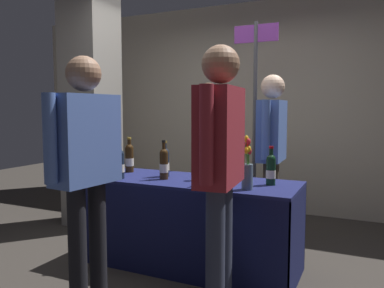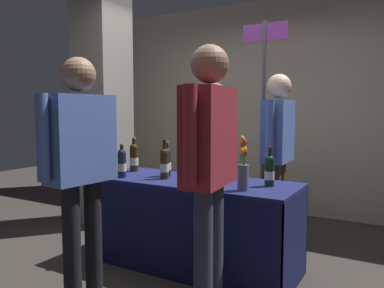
{
  "view_description": "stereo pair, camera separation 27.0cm",
  "coord_description": "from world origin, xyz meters",
  "px_view_note": "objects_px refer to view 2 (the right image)",
  "views": [
    {
      "loc": [
        1.34,
        -2.87,
        1.33
      ],
      "look_at": [
        0.0,
        0.0,
        1.04
      ],
      "focal_mm": 35.96,
      "sensor_mm": 36.0,
      "label": 1
    },
    {
      "loc": [
        1.58,
        -2.74,
        1.33
      ],
      "look_at": [
        0.0,
        0.0,
        1.04
      ],
      "focal_mm": 35.96,
      "sensor_mm": 36.0,
      "label": 2
    }
  ],
  "objects_px": {
    "vendor_presenter": "(215,145)",
    "concrete_pillar": "(102,74)",
    "taster_foreground_right": "(209,155)",
    "flower_vase": "(243,171)",
    "featured_wine_bottle": "(164,163)",
    "booth_signpost": "(264,106)",
    "display_bottle_0": "(134,157)",
    "tasting_table": "(192,207)",
    "wine_glass_near_vendor": "(195,170)"
  },
  "relations": [
    {
      "from": "taster_foreground_right",
      "to": "featured_wine_bottle",
      "type": "bearing_deg",
      "value": 46.58
    },
    {
      "from": "concrete_pillar",
      "to": "featured_wine_bottle",
      "type": "relative_size",
      "value": 10.51
    },
    {
      "from": "tasting_table",
      "to": "featured_wine_bottle",
      "type": "distance_m",
      "value": 0.44
    },
    {
      "from": "booth_signpost",
      "to": "display_bottle_0",
      "type": "bearing_deg",
      "value": -130.23
    },
    {
      "from": "vendor_presenter",
      "to": "taster_foreground_right",
      "type": "height_order",
      "value": "taster_foreground_right"
    },
    {
      "from": "concrete_pillar",
      "to": "vendor_presenter",
      "type": "relative_size",
      "value": 2.16
    },
    {
      "from": "featured_wine_bottle",
      "to": "wine_glass_near_vendor",
      "type": "height_order",
      "value": "featured_wine_bottle"
    },
    {
      "from": "wine_glass_near_vendor",
      "to": "vendor_presenter",
      "type": "xyz_separation_m",
      "value": [
        -0.23,
        0.84,
        0.13
      ]
    },
    {
      "from": "flower_vase",
      "to": "featured_wine_bottle",
      "type": "bearing_deg",
      "value": 171.93
    },
    {
      "from": "display_bottle_0",
      "to": "taster_foreground_right",
      "type": "relative_size",
      "value": 0.19
    },
    {
      "from": "wine_glass_near_vendor",
      "to": "display_bottle_0",
      "type": "bearing_deg",
      "value": 170.11
    },
    {
      "from": "concrete_pillar",
      "to": "flower_vase",
      "type": "relative_size",
      "value": 8.71
    },
    {
      "from": "concrete_pillar",
      "to": "tasting_table",
      "type": "distance_m",
      "value": 2.11
    },
    {
      "from": "booth_signpost",
      "to": "taster_foreground_right",
      "type": "bearing_deg",
      "value": -80.83
    },
    {
      "from": "vendor_presenter",
      "to": "booth_signpost",
      "type": "relative_size",
      "value": 0.71
    },
    {
      "from": "featured_wine_bottle",
      "to": "vendor_presenter",
      "type": "distance_m",
      "value": 0.9
    },
    {
      "from": "tasting_table",
      "to": "vendor_presenter",
      "type": "bearing_deg",
      "value": 103.5
    },
    {
      "from": "taster_foreground_right",
      "to": "flower_vase",
      "type": "bearing_deg",
      "value": -10.5
    },
    {
      "from": "tasting_table",
      "to": "wine_glass_near_vendor",
      "type": "distance_m",
      "value": 0.32
    },
    {
      "from": "taster_foreground_right",
      "to": "booth_signpost",
      "type": "bearing_deg",
      "value": 3.82
    },
    {
      "from": "booth_signpost",
      "to": "concrete_pillar",
      "type": "bearing_deg",
      "value": -163.86
    },
    {
      "from": "wine_glass_near_vendor",
      "to": "taster_foreground_right",
      "type": "bearing_deg",
      "value": -53.69
    },
    {
      "from": "concrete_pillar",
      "to": "wine_glass_near_vendor",
      "type": "height_order",
      "value": "concrete_pillar"
    },
    {
      "from": "taster_foreground_right",
      "to": "booth_signpost",
      "type": "height_order",
      "value": "booth_signpost"
    },
    {
      "from": "featured_wine_bottle",
      "to": "flower_vase",
      "type": "relative_size",
      "value": 0.83
    },
    {
      "from": "concrete_pillar",
      "to": "taster_foreground_right",
      "type": "xyz_separation_m",
      "value": [
        2.08,
        -1.29,
        -0.68
      ]
    },
    {
      "from": "flower_vase",
      "to": "vendor_presenter",
      "type": "bearing_deg",
      "value": 125.92
    },
    {
      "from": "featured_wine_bottle",
      "to": "booth_signpost",
      "type": "xyz_separation_m",
      "value": [
        0.43,
        1.25,
        0.49
      ]
    },
    {
      "from": "booth_signpost",
      "to": "wine_glass_near_vendor",
      "type": "bearing_deg",
      "value": -97.8
    },
    {
      "from": "taster_foreground_right",
      "to": "display_bottle_0",
      "type": "bearing_deg",
      "value": 52.52
    },
    {
      "from": "tasting_table",
      "to": "booth_signpost",
      "type": "distance_m",
      "value": 1.46
    },
    {
      "from": "concrete_pillar",
      "to": "display_bottle_0",
      "type": "height_order",
      "value": "concrete_pillar"
    },
    {
      "from": "flower_vase",
      "to": "booth_signpost",
      "type": "xyz_separation_m",
      "value": [
        -0.33,
        1.35,
        0.48
      ]
    },
    {
      "from": "featured_wine_bottle",
      "to": "display_bottle_0",
      "type": "relative_size",
      "value": 1.01
    },
    {
      "from": "flower_vase",
      "to": "taster_foreground_right",
      "type": "bearing_deg",
      "value": -95.15
    },
    {
      "from": "vendor_presenter",
      "to": "concrete_pillar",
      "type": "bearing_deg",
      "value": -92.07
    },
    {
      "from": "wine_glass_near_vendor",
      "to": "vendor_presenter",
      "type": "distance_m",
      "value": 0.88
    },
    {
      "from": "featured_wine_bottle",
      "to": "booth_signpost",
      "type": "relative_size",
      "value": 0.15
    },
    {
      "from": "concrete_pillar",
      "to": "taster_foreground_right",
      "type": "bearing_deg",
      "value": -31.86
    },
    {
      "from": "tasting_table",
      "to": "flower_vase",
      "type": "distance_m",
      "value": 0.67
    },
    {
      "from": "flower_vase",
      "to": "vendor_presenter",
      "type": "relative_size",
      "value": 0.25
    },
    {
      "from": "featured_wine_bottle",
      "to": "display_bottle_0",
      "type": "xyz_separation_m",
      "value": [
        -0.47,
        0.19,
        0.0
      ]
    },
    {
      "from": "featured_wine_bottle",
      "to": "wine_glass_near_vendor",
      "type": "relative_size",
      "value": 2.77
    },
    {
      "from": "tasting_table",
      "to": "display_bottle_0",
      "type": "height_order",
      "value": "display_bottle_0"
    },
    {
      "from": "tasting_table",
      "to": "taster_foreground_right",
      "type": "bearing_deg",
      "value": -52.34
    },
    {
      "from": "taster_foreground_right",
      "to": "tasting_table",
      "type": "bearing_deg",
      "value": 32.31
    },
    {
      "from": "concrete_pillar",
      "to": "flower_vase",
      "type": "xyz_separation_m",
      "value": [
        2.12,
        -0.84,
        -0.85
      ]
    },
    {
      "from": "display_bottle_0",
      "to": "flower_vase",
      "type": "relative_size",
      "value": 0.82
    },
    {
      "from": "flower_vase",
      "to": "vendor_presenter",
      "type": "distance_m",
      "value": 1.25
    },
    {
      "from": "tasting_table",
      "to": "flower_vase",
      "type": "bearing_deg",
      "value": -18.83
    }
  ]
}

